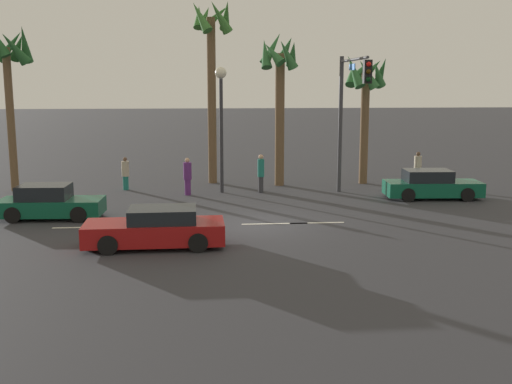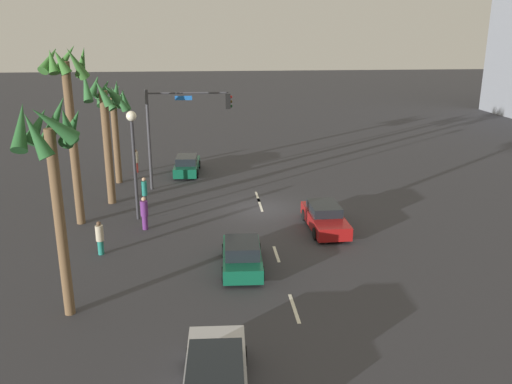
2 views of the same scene
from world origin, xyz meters
TOP-DOWN VIEW (x-y plane):
  - ground_plane at (0.00, 0.00)m, footprint 220.00×220.00m
  - lane_stripe_2 at (-6.78, 0.00)m, footprint 1.89×0.14m
  - lane_stripe_3 at (0.72, 0.00)m, footprint 2.58×0.14m
  - lane_stripe_4 at (2.38, 0.00)m, footprint 2.14×0.14m
  - car_0 at (8.70, 4.66)m, footprint 4.52×1.97m
  - car_2 at (-3.60, -3.05)m, footprint 4.64×1.93m
  - car_3 at (-8.21, 1.75)m, footprint 4.16×1.95m
  - traffic_signal at (4.74, 5.11)m, footprint 0.38×5.61m
  - streetlamp at (-1.10, 7.17)m, footprint 0.56×0.56m
  - pedestrian_0 at (9.36, 8.49)m, footprint 0.56×0.56m
  - pedestrian_1 at (0.83, 6.97)m, footprint 0.37×0.37m
  - pedestrian_2 at (-2.78, 6.61)m, footprint 0.45×0.45m
  - pedestrian_3 at (-5.97, 8.38)m, footprint 0.48×0.48m
  - palm_tree_0 at (-1.47, 10.25)m, footprint 2.48×2.73m
  - palm_tree_1 at (6.64, 9.35)m, footprint 2.63×2.42m
  - palm_tree_2 at (1.99, 9.16)m, footprint 2.13×2.56m
  - palm_tree_3 at (-11.48, 8.57)m, footprint 2.70×2.59m

SIDE VIEW (x-z plane):
  - ground_plane at x=0.00m, z-range 0.00..0.00m
  - lane_stripe_2 at x=-6.78m, z-range 0.00..0.01m
  - lane_stripe_3 at x=0.72m, z-range 0.00..0.01m
  - lane_stripe_4 at x=2.38m, z-range 0.00..0.01m
  - car_2 at x=-3.60m, z-range -0.04..1.29m
  - car_3 at x=-8.21m, z-range -0.06..1.32m
  - car_0 at x=8.70m, z-range -0.05..1.31m
  - pedestrian_3 at x=-5.97m, z-range 0.04..1.71m
  - pedestrian_0 at x=9.36m, z-range 0.04..1.83m
  - pedestrian_2 at x=-2.78m, z-range 0.04..1.86m
  - pedestrian_1 at x=0.83m, z-range 0.07..1.98m
  - streetlamp at x=-1.10m, z-range 1.23..7.39m
  - traffic_signal at x=4.74m, z-range 1.20..7.86m
  - palm_tree_1 at x=6.64m, z-range 1.71..8.64m
  - palm_tree_2 at x=1.99m, z-range 1.59..9.72m
  - palm_tree_3 at x=-11.48m, z-range 2.23..10.42m
  - palm_tree_0 at x=-1.47m, z-range 2.24..11.96m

